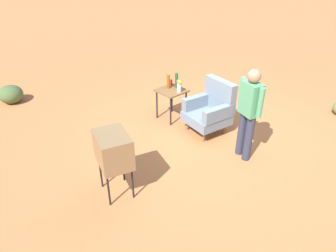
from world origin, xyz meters
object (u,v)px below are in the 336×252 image
armchair (211,109)px  bottle_tall_amber (168,82)px  soda_can_red (171,82)px  side_table (171,94)px  flower_vase (179,86)px  bottle_short_clear (179,85)px  bottle_wine_green (176,80)px  tv_on_stand (113,150)px  person_standing (249,110)px

armchair → bottle_tall_amber: size_ratio=3.53×
armchair → soda_can_red: (-1.14, -0.05, 0.24)m
side_table → flower_vase: (0.19, 0.04, 0.25)m
bottle_tall_amber → bottle_short_clear: 0.24m
bottle_short_clear → bottle_wine_green: 0.14m
armchair → flower_vase: armchair is taller
side_table → soda_can_red: bearing=139.4°
armchair → side_table: size_ratio=1.56×
bottle_short_clear → flower_vase: (0.11, -0.09, 0.05)m
bottle_tall_amber → flower_vase: 0.31m
bottle_tall_amber → armchair: bearing=11.9°
tv_on_stand → bottle_wine_green: size_ratio=3.22×
side_table → person_standing: person_standing is taller
side_table → bottle_short_clear: size_ratio=3.40×
bottle_tall_amber → soda_can_red: size_ratio=2.46×
soda_can_red → flower_vase: flower_vase is taller
side_table → flower_vase: 0.32m
bottle_tall_amber → soda_can_red: 0.22m
side_table → soda_can_red: soda_can_red is taller
tv_on_stand → person_standing: (0.72, 2.21, 0.16)m
person_standing → bottle_wine_green: person_standing is taller
bottle_tall_amber → soda_can_red: (-0.10, 0.17, -0.09)m
armchair → flower_vase: 0.82m
person_standing → bottle_wine_green: (-1.97, 0.20, -0.10)m
side_table → bottle_wine_green: bearing=102.0°
bottle_short_clear → flower_vase: flower_vase is taller
flower_vase → bottle_short_clear: bearing=140.2°
armchair → tv_on_stand: (0.29, -2.47, 0.28)m
bottle_wine_green → person_standing: bearing=-5.9°
armchair → flower_vase: bearing=-165.1°
bottle_tall_amber → flower_vase: (0.31, 0.03, -0.00)m
side_table → flower_vase: size_ratio=2.56×
bottle_wine_green → flower_vase: bearing=-31.6°
bottle_wine_green → flower_vase: bottle_wine_green is taller
bottle_wine_green → bottle_tall_amber: bearing=-114.7°
person_standing → bottle_tall_amber: (-2.05, 0.04, -0.11)m
soda_can_red → bottle_short_clear: 0.31m
bottle_wine_green → flower_vase: (0.23, -0.14, -0.01)m
soda_can_red → bottle_short_clear: (0.30, -0.05, 0.04)m
person_standing → soda_can_red: 2.17m
bottle_tall_amber → flower_vase: size_ratio=1.13×
armchair → soda_can_red: 1.16m
soda_can_red → bottle_tall_amber: bearing=-59.1°
bottle_tall_amber → bottle_short_clear: size_ratio=1.50×
person_standing → bottle_wine_green: 1.98m
tv_on_stand → bottle_short_clear: bearing=115.6°
person_standing → bottle_short_clear: (-1.85, 0.15, -0.16)m
flower_vase → armchair: bearing=14.9°
soda_can_red → flower_vase: 0.45m
tv_on_stand → flower_vase: size_ratio=3.89×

